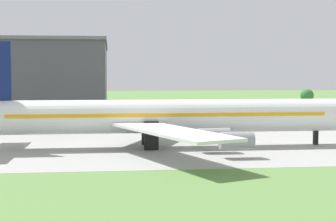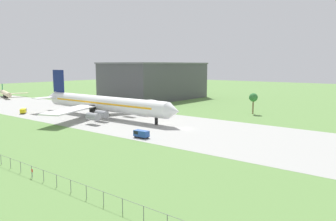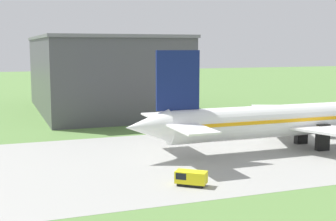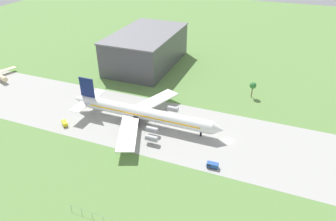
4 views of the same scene
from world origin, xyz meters
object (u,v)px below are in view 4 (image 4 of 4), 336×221
baggage_tug (212,165)px  fuel_truck (65,123)px  jet_airliner (142,113)px  terminal_building (146,49)px

baggage_tug → fuel_truck: bearing=177.4°
jet_airliner → terminal_building: (-27.81, 65.02, 5.51)m
fuel_truck → terminal_building: 80.69m
jet_airliner → fuel_truck: 36.49m
fuel_truck → terminal_building: terminal_building is taller
jet_airliner → fuel_truck: bearing=-155.7°
fuel_truck → terminal_building: bearing=86.3°
baggage_tug → jet_airliner: bearing=154.4°
jet_airliner → fuel_truck: (-33.04, -14.91, -4.24)m
baggage_tug → fuel_truck: size_ratio=1.00×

